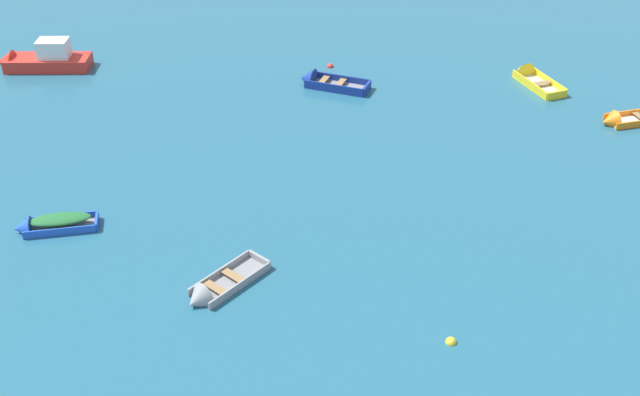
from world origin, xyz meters
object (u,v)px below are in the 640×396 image
object	(u,v)px
rowboat_orange_cluster_inner	(617,120)
mooring_buoy_central	(327,67)
motor_launch_red_far_back	(37,60)
mooring_buoy_midfield	(448,342)
rowboat_blue_back_row_right	(44,225)
rowboat_deep_blue_foreground_center	(318,82)
rowboat_grey_near_camera	(207,293)
rowboat_yellow_near_right	(526,76)

from	to	relation	value
rowboat_orange_cluster_inner	mooring_buoy_central	distance (m)	15.74
motor_launch_red_far_back	mooring_buoy_midfield	distance (m)	29.48
mooring_buoy_central	rowboat_blue_back_row_right	bearing A→B (deg)	-125.45
rowboat_blue_back_row_right	rowboat_deep_blue_foreground_center	distance (m)	17.06
rowboat_blue_back_row_right	rowboat_deep_blue_foreground_center	size ratio (longest dim) A/B	0.82
rowboat_grey_near_camera	motor_launch_red_far_back	distance (m)	22.79
mooring_buoy_midfield	mooring_buoy_central	bearing A→B (deg)	99.43
rowboat_yellow_near_right	mooring_buoy_midfield	xyz separation A→B (m)	(-7.23, -20.20, -0.19)
rowboat_blue_back_row_right	mooring_buoy_midfield	bearing A→B (deg)	-22.62
motor_launch_red_far_back	rowboat_orange_cluster_inner	bearing A→B (deg)	-12.34
rowboat_grey_near_camera	rowboat_yellow_near_right	size ratio (longest dim) A/B	0.85
rowboat_blue_back_row_right	mooring_buoy_central	size ratio (longest dim) A/B	8.23
rowboat_yellow_near_right	rowboat_grey_near_camera	bearing A→B (deg)	-130.44
motor_launch_red_far_back	mooring_buoy_midfield	world-z (taller)	motor_launch_red_far_back
motor_launch_red_far_back	rowboat_deep_blue_foreground_center	bearing A→B (deg)	-8.11
rowboat_yellow_near_right	mooring_buoy_central	bearing A→B (deg)	170.84
mooring_buoy_midfield	rowboat_yellow_near_right	bearing A→B (deg)	70.31
rowboat_blue_back_row_right	motor_launch_red_far_back	world-z (taller)	motor_launch_red_far_back
rowboat_blue_back_row_right	motor_launch_red_far_back	distance (m)	16.34
motor_launch_red_far_back	rowboat_yellow_near_right	bearing A→B (deg)	-3.23
mooring_buoy_midfield	motor_launch_red_far_back	bearing A→B (deg)	132.49
rowboat_grey_near_camera	rowboat_yellow_near_right	distance (m)	23.55
rowboat_grey_near_camera	rowboat_blue_back_row_right	size ratio (longest dim) A/B	1.00
mooring_buoy_central	rowboat_orange_cluster_inner	bearing A→B (deg)	-25.91
rowboat_deep_blue_foreground_center	motor_launch_red_far_back	world-z (taller)	motor_launch_red_far_back
rowboat_blue_back_row_right	motor_launch_red_far_back	bearing A→B (deg)	107.97
rowboat_deep_blue_foreground_center	rowboat_yellow_near_right	world-z (taller)	rowboat_deep_blue_foreground_center
rowboat_blue_back_row_right	mooring_buoy_midfield	world-z (taller)	rowboat_blue_back_row_right
rowboat_deep_blue_foreground_center	motor_launch_red_far_back	size ratio (longest dim) A/B	0.77
rowboat_grey_near_camera	rowboat_deep_blue_foreground_center	bearing A→B (deg)	77.34
rowboat_orange_cluster_inner	rowboat_deep_blue_foreground_center	bearing A→B (deg)	163.27
rowboat_grey_near_camera	mooring_buoy_central	xyz separation A→B (m)	(4.40, 19.67, -0.15)
rowboat_deep_blue_foreground_center	rowboat_grey_near_camera	bearing A→B (deg)	-102.66
mooring_buoy_midfield	mooring_buoy_central	world-z (taller)	mooring_buoy_central
rowboat_grey_near_camera	rowboat_orange_cluster_inner	distance (m)	22.54
rowboat_orange_cluster_inner	motor_launch_red_far_back	bearing A→B (deg)	167.66
rowboat_yellow_near_right	mooring_buoy_central	world-z (taller)	rowboat_yellow_near_right
rowboat_orange_cluster_inner	mooring_buoy_midfield	world-z (taller)	rowboat_orange_cluster_inner
rowboat_yellow_near_right	mooring_buoy_central	xyz separation A→B (m)	(-10.88, 1.75, -0.19)
rowboat_grey_near_camera	mooring_buoy_central	distance (m)	20.16
rowboat_grey_near_camera	rowboat_deep_blue_foreground_center	distance (m)	17.64
rowboat_deep_blue_foreground_center	mooring_buoy_midfield	xyz separation A→B (m)	(4.18, -19.49, -0.21)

